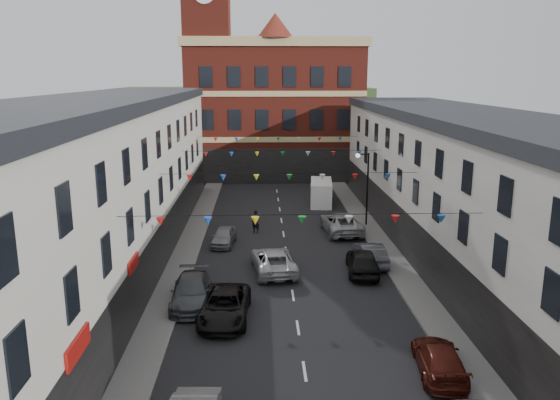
{
  "coord_description": "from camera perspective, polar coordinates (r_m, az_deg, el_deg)",
  "views": [
    {
      "loc": [
        -1.78,
        -28.38,
        11.99
      ],
      "look_at": [
        -0.45,
        7.32,
        3.79
      ],
      "focal_mm": 35.0,
      "sensor_mm": 36.0,
      "label": 1
    }
  ],
  "objects": [
    {
      "name": "clock_tower",
      "position": [
        63.7,
        -7.57,
        15.48
      ],
      "size": [
        5.6,
        5.6,
        30.0
      ],
      "color": "maroon",
      "rests_on": "ground"
    },
    {
      "name": "terrace_left",
      "position": [
        31.74,
        -20.46,
        0.03
      ],
      "size": [
        8.4,
        56.0,
        10.7
      ],
      "color": "silver",
      "rests_on": "ground"
    },
    {
      "name": "car_left_e",
      "position": [
        39.61,
        -5.9,
        -3.79
      ],
      "size": [
        1.89,
        3.87,
        1.27
      ],
      "primitive_type": "imported",
      "rotation": [
        0.0,
        0.0,
        -0.11
      ],
      "color": "gray",
      "rests_on": "ground"
    },
    {
      "name": "civic_building",
      "position": [
        66.46,
        -0.61,
        9.61
      ],
      "size": [
        20.6,
        13.3,
        18.5
      ],
      "color": "maroon",
      "rests_on": "ground"
    },
    {
      "name": "moving_car",
      "position": [
        34.11,
        -0.68,
        -6.33
      ],
      "size": [
        3.07,
        5.56,
        1.47
      ],
      "primitive_type": "imported",
      "rotation": [
        0.0,
        0.0,
        3.26
      ],
      "color": "#B2B5B9",
      "rests_on": "ground"
    },
    {
      "name": "car_right_d",
      "position": [
        34.18,
        8.62,
        -6.35
      ],
      "size": [
        2.28,
        4.77,
        1.58
      ],
      "primitive_type": "imported",
      "rotation": [
        0.0,
        0.0,
        3.05
      ],
      "color": "black",
      "rests_on": "ground"
    },
    {
      "name": "car_left_d",
      "position": [
        29.84,
        -9.25,
        -9.43
      ],
      "size": [
        2.19,
        5.04,
        1.44
      ],
      "primitive_type": "imported",
      "rotation": [
        0.0,
        0.0,
        0.03
      ],
      "color": "#44484C",
      "rests_on": "ground"
    },
    {
      "name": "terrace_right",
      "position": [
        33.14,
        22.08,
        -0.47
      ],
      "size": [
        8.4,
        56.0,
        9.7
      ],
      "color": "silver",
      "rests_on": "ground"
    },
    {
      "name": "pedestrian",
      "position": [
        42.3,
        -2.55,
        -2.28
      ],
      "size": [
        0.77,
        0.65,
        1.8
      ],
      "primitive_type": "imported",
      "rotation": [
        0.0,
        0.0,
        -0.39
      ],
      "color": "black",
      "rests_on": "ground"
    },
    {
      "name": "car_right_e",
      "position": [
        35.93,
        9.41,
        -5.56
      ],
      "size": [
        1.67,
        4.32,
        1.4
      ],
      "primitive_type": "imported",
      "rotation": [
        0.0,
        0.0,
        3.18
      ],
      "color": "#4B4C53",
      "rests_on": "ground"
    },
    {
      "name": "pavement_right",
      "position": [
        33.77,
        13.03,
        -8.08
      ],
      "size": [
        1.8,
        64.0,
        0.15
      ],
      "primitive_type": "cube",
      "color": "#605E5B",
      "rests_on": "ground"
    },
    {
      "name": "distant_hill",
      "position": [
        90.68,
        -3.58,
        8.49
      ],
      "size": [
        40.0,
        14.0,
        10.0
      ],
      "primitive_type": "cube",
      "color": "#304D24",
      "rests_on": "ground"
    },
    {
      "name": "ground",
      "position": [
        30.86,
        1.36,
        -9.93
      ],
      "size": [
        160.0,
        160.0,
        0.0
      ],
      "primitive_type": "plane",
      "color": "black",
      "rests_on": "ground"
    },
    {
      "name": "car_left_c",
      "position": [
        27.93,
        -5.8,
        -10.96
      ],
      "size": [
        2.62,
        5.24,
        1.42
      ],
      "primitive_type": "imported",
      "rotation": [
        0.0,
        0.0,
        -0.05
      ],
      "color": "black",
      "rests_on": "ground"
    },
    {
      "name": "white_van",
      "position": [
        51.82,
        4.32,
        0.78
      ],
      "size": [
        2.45,
        5.22,
        2.23
      ],
      "primitive_type": "cube",
      "rotation": [
        0.0,
        0.0,
        -0.1
      ],
      "color": "white",
      "rests_on": "ground"
    },
    {
      "name": "car_right_c",
      "position": [
        24.15,
        16.31,
        -15.68
      ],
      "size": [
        2.27,
        4.54,
        1.27
      ],
      "primitive_type": "imported",
      "rotation": [
        0.0,
        0.0,
        3.03
      ],
      "color": "#4C160F",
      "rests_on": "ground"
    },
    {
      "name": "street_lamp",
      "position": [
        43.94,
        8.83,
        2.18
      ],
      "size": [
        1.1,
        0.36,
        6.0
      ],
      "color": "black",
      "rests_on": "ground"
    },
    {
      "name": "car_right_f",
      "position": [
        42.63,
        6.4,
        -2.38
      ],
      "size": [
        3.05,
        5.89,
        1.59
      ],
      "primitive_type": "imported",
      "rotation": [
        0.0,
        0.0,
        3.22
      ],
      "color": "#A2A4A6",
      "rests_on": "ground"
    },
    {
      "name": "pavement_left",
      "position": [
        33.03,
        -11.03,
        -8.46
      ],
      "size": [
        1.8,
        64.0,
        0.15
      ],
      "primitive_type": "cube",
      "color": "#605E5B",
      "rests_on": "ground"
    }
  ]
}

